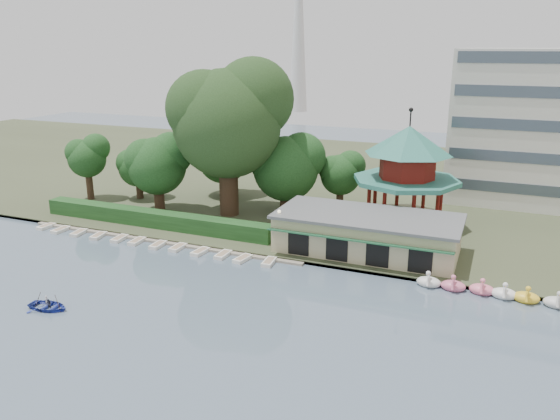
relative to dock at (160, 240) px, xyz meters
The scene contains 14 objects.
ground_plane 20.97m from the dock, 55.10° to the right, with size 220.00×220.00×0.00m, color slate.
shore 36.81m from the dock, 70.97° to the left, with size 220.00×70.00×0.40m, color #424930.
embankment 12.00m from the dock, ahead, with size 220.00×0.60×0.30m, color gray.
dock is the anchor object (origin of this frame).
boathouse 22.62m from the dock, 12.24° to the left, with size 18.60×9.39×3.90m.
pavilion 29.14m from the dock, 31.66° to the left, with size 12.40×12.40×13.50m.
broadcast_tower 130.87m from the dock, 103.73° to the left, with size 8.00×8.00×96.00m.
hedge 4.61m from the dock, 132.27° to the left, with size 30.00×2.00×1.80m, color #1F4A1E.
lamp_post 13.99m from the dock, ahead, with size 0.36×0.36×4.28m.
big_tree 17.02m from the dock, 73.90° to the left, with size 14.40×13.41×19.18m.
small_trees 15.46m from the dock, 89.74° to the left, with size 38.67×17.35×10.06m.
swan_boats 37.47m from the dock, ahead, with size 19.69×2.13×1.92m.
moored_rowboats 1.60m from the dock, 116.18° to the right, with size 30.06×2.75×0.36m.
rowboat_with_passengers 17.19m from the dock, 87.22° to the right, with size 5.11×3.85×2.01m.
Camera 1 is at (21.87, -30.15, 20.72)m, focal length 35.00 mm.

